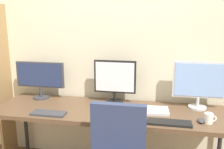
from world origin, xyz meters
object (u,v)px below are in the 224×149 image
object	(u,v)px
keyboard_left	(49,113)
coffee_mug	(209,118)
desk	(111,114)
keyboard_right	(169,123)
monitor_left	(40,77)
monitor_center	(115,80)
computer_mouse	(201,121)
monitor_right	(199,83)
laptop_closed	(152,110)

from	to	relation	value
keyboard_left	coffee_mug	xyz separation A→B (m)	(1.46, 0.08, 0.04)
desk	keyboard_right	size ratio (longest dim) A/B	6.14
coffee_mug	monitor_left	bearing A→B (deg)	168.28
monitor_center	computer_mouse	bearing A→B (deg)	-23.40
desk	monitor_left	size ratio (longest dim) A/B	4.21
keyboard_right	coffee_mug	distance (m)	0.35
keyboard_right	monitor_right	bearing A→B (deg)	56.89
monitor_center	desk	bearing A→B (deg)	-90.00
monitor_left	keyboard_right	xyz separation A→B (m)	(1.41, -0.44, -0.23)
monitor_left	monitor_center	distance (m)	0.85
desk	keyboard_right	xyz separation A→B (m)	(0.56, -0.23, 0.06)
desk	computer_mouse	size ratio (longest dim) A/B	24.34
monitor_left	keyboard_right	distance (m)	1.49
desk	keyboard_right	world-z (taller)	keyboard_right
monitor_left	keyboard_left	size ratio (longest dim) A/B	1.69
monitor_left	monitor_center	bearing A→B (deg)	-0.00
monitor_left	laptop_closed	distance (m)	1.28
desk	keyboard_left	bearing A→B (deg)	-157.67
monitor_left	desk	bearing A→B (deg)	-14.05
monitor_left	computer_mouse	xyz separation A→B (m)	(1.68, -0.36, -0.23)
coffee_mug	laptop_closed	bearing A→B (deg)	160.12
monitor_left	laptop_closed	xyz separation A→B (m)	(1.25, -0.18, -0.23)
keyboard_left	monitor_center	bearing A→B (deg)	38.30
desk	computer_mouse	distance (m)	0.85
laptop_closed	computer_mouse	bearing A→B (deg)	-26.01
monitor_center	keyboard_left	world-z (taller)	monitor_center
monitor_right	laptop_closed	distance (m)	0.55
laptop_closed	coffee_mug	bearing A→B (deg)	-23.52
desk	monitor_right	distance (m)	0.93
monitor_left	coffee_mug	distance (m)	1.80
monitor_right	monitor_left	bearing A→B (deg)	-180.00
desk	laptop_closed	distance (m)	0.41
monitor_left	monitor_right	bearing A→B (deg)	0.00
monitor_right	monitor_center	bearing A→B (deg)	-180.00
monitor_right	keyboard_left	distance (m)	1.50
monitor_left	coffee_mug	xyz separation A→B (m)	(1.75, -0.36, -0.20)
monitor_left	computer_mouse	bearing A→B (deg)	-12.10
monitor_center	monitor_left	bearing A→B (deg)	180.00
computer_mouse	coffee_mug	distance (m)	0.07
monitor_right	keyboard_right	xyz separation A→B (m)	(-0.29, -0.44, -0.26)
keyboard_left	computer_mouse	size ratio (longest dim) A/B	3.42
keyboard_left	monitor_right	bearing A→B (deg)	17.43
coffee_mug	computer_mouse	bearing A→B (deg)	178.11
monitor_center	keyboard_left	xyz separation A→B (m)	(-0.56, -0.44, -0.25)
computer_mouse	monitor_left	bearing A→B (deg)	167.90
monitor_center	monitor_right	bearing A→B (deg)	0.00
monitor_right	keyboard_left	world-z (taller)	monitor_right
monitor_center	computer_mouse	size ratio (longest dim) A/B	4.80
monitor_left	keyboard_left	distance (m)	0.58
desk	monitor_right	bearing A→B (deg)	14.05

